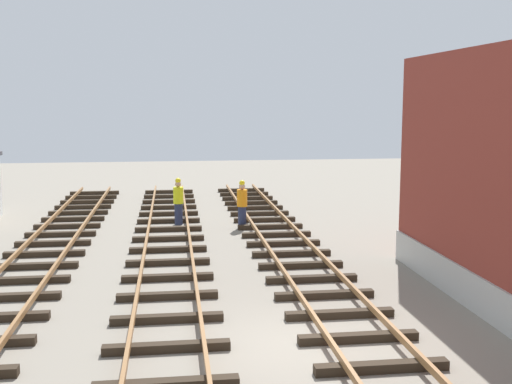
{
  "coord_description": "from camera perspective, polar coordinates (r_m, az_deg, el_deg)",
  "views": [
    {
      "loc": [
        -2.61,
        -11.98,
        4.88
      ],
      "look_at": [
        -0.06,
        7.06,
        2.11
      ],
      "focal_mm": 44.45,
      "sensor_mm": 36.0,
      "label": 1
    }
  ],
  "objects": [
    {
      "name": "track_centre",
      "position": [
        12.89,
        -8.04,
        -13.52
      ],
      "size": [
        2.5,
        45.06,
        0.32
      ],
      "color": "#2D2319",
      "rests_on": "ground"
    },
    {
      "name": "ground_plane",
      "position": [
        13.2,
        4.47,
        -13.54
      ],
      "size": [
        80.0,
        80.0,
        0.0
      ],
      "primitive_type": "plane",
      "color": "gray"
    },
    {
      "name": "track_worker_distant",
      "position": [
        24.42,
        -1.26,
        -1.12
      ],
      "size": [
        0.4,
        0.4,
        1.87
      ],
      "color": "#262D4C",
      "rests_on": "ground"
    },
    {
      "name": "track_near_building",
      "position": [
        13.41,
        9.19,
        -12.67
      ],
      "size": [
        2.5,
        45.06,
        0.32
      ],
      "color": "#2D2319",
      "rests_on": "ground"
    },
    {
      "name": "track_worker_foreground",
      "position": [
        25.3,
        -7.0,
        -0.85
      ],
      "size": [
        0.4,
        0.4,
        1.87
      ],
      "color": "#262D4C",
      "rests_on": "ground"
    }
  ]
}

